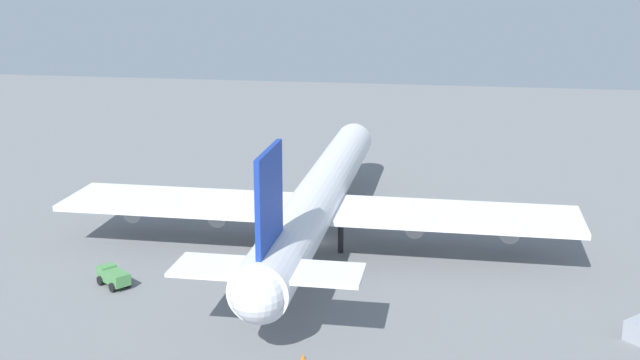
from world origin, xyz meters
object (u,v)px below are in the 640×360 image
(safety_cone_nose, at_px, (345,177))
(safety_cone_tail, at_px, (303,356))
(baggage_tug, at_px, (113,276))
(cargo_airplane, at_px, (319,197))

(safety_cone_nose, relative_size, safety_cone_tail, 1.31)
(baggage_tug, height_order, safety_cone_tail, baggage_tug)
(safety_cone_nose, bearing_deg, safety_cone_tail, -175.33)
(safety_cone_tail, bearing_deg, cargo_airplane, 7.21)
(cargo_airplane, height_order, baggage_tug, cargo_airplane)
(cargo_airplane, height_order, safety_cone_tail, cargo_airplane)
(cargo_airplane, distance_m, safety_cone_nose, 32.98)
(baggage_tug, relative_size, safety_cone_tail, 7.61)
(baggage_tug, xyz_separation_m, safety_cone_tail, (-13.51, -24.09, -0.84))
(cargo_airplane, distance_m, safety_cone_tail, 32.01)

